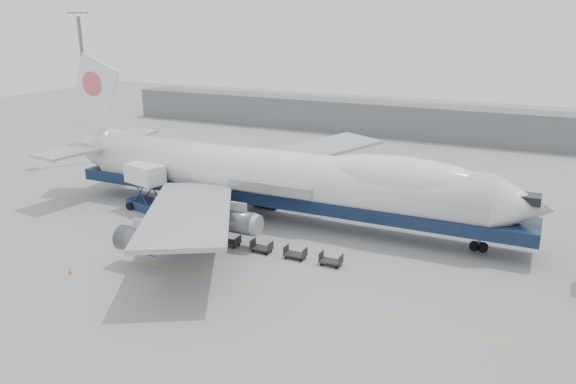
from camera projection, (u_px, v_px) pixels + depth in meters
The scene contains 13 objects.
ground at pixel (227, 252), 61.62m from camera, with size 260.00×260.00×0.00m, color gray.
apron_line at pixel (196, 273), 56.44m from camera, with size 60.00×0.15×0.01m, color gold.
hangar at pixel (351, 116), 125.07m from camera, with size 110.00×8.00×7.00m, color slate.
floodlight_mast at pixel (85, 81), 95.17m from camera, with size 2.40×2.40×25.43m.
airliner at pixel (280, 177), 70.04m from camera, with size 67.00×55.30×19.98m.
catering_truck at pixel (146, 185), 74.15m from camera, with size 6.17×4.88×6.25m.
traffic_cone at pixel (70, 272), 56.25m from camera, with size 0.39×0.39×0.57m.
dolly_0 at pixel (171, 230), 66.41m from camera, with size 2.30×1.35×1.30m.
dolly_1 at pixel (200, 236), 64.76m from camera, with size 2.30×1.35×1.30m.
dolly_2 at pixel (230, 241), 63.11m from camera, with size 2.30×1.35×1.30m.
dolly_3 at pixel (262, 247), 61.46m from camera, with size 2.30×1.35×1.30m.
dolly_4 at pixel (295, 254), 59.81m from camera, with size 2.30×1.35×1.30m.
dolly_5 at pixel (331, 261), 58.16m from camera, with size 2.30×1.35×1.30m.
Camera 1 is at (30.34, -48.54, 24.71)m, focal length 35.00 mm.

